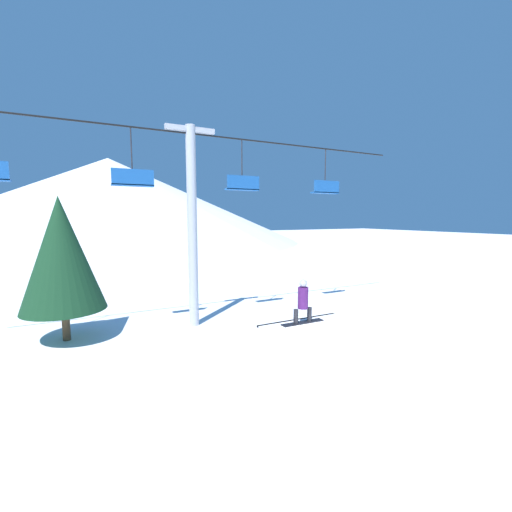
# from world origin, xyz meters

# --- Properties ---
(ground_plane) EXTENTS (220.00, 220.00, 0.00)m
(ground_plane) POSITION_xyz_m (0.00, 0.00, 0.00)
(ground_plane) COLOR white
(mountain_ridge) EXTENTS (80.01, 80.01, 17.68)m
(mountain_ridge) POSITION_xyz_m (0.00, 72.61, 8.84)
(mountain_ridge) COLOR silver
(mountain_ridge) RESTS_ON ground_plane
(snow_ramp) EXTENTS (3.04, 4.76, 2.09)m
(snow_ramp) POSITION_xyz_m (0.26, -0.28, 1.04)
(snow_ramp) COLOR white
(snow_ramp) RESTS_ON ground_plane
(snowboarder) EXTENTS (1.49, 0.33, 1.42)m
(snowboarder) POSITION_xyz_m (0.16, 1.63, 2.80)
(snowboarder) COLOR black
(snowboarder) RESTS_ON snow_ramp
(chairlift) EXTENTS (25.48, 0.47, 9.81)m
(chairlift) POSITION_xyz_m (-1.10, 9.27, 5.82)
(chairlift) COLOR #B2B2B7
(chairlift) RESTS_ON ground_plane
(pine_tree_near) EXTENTS (3.47, 3.47, 6.37)m
(pine_tree_near) POSITION_xyz_m (-6.80, 9.81, 3.87)
(pine_tree_near) COLOR #4C3823
(pine_tree_near) RESTS_ON ground_plane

